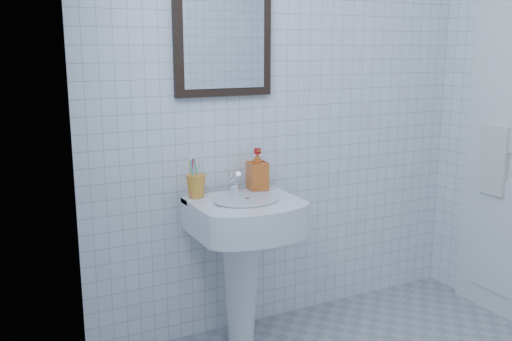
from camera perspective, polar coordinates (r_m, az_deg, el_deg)
wall_back at (r=3.00m, az=3.14°, el=7.92°), size 2.20×0.02×2.50m
wall_left at (r=1.46m, az=-10.54°, el=3.13°), size 0.02×2.40×2.50m
washbasin at (r=2.79m, az=-1.37°, el=-7.69°), size 0.51×0.37×0.78m
faucet at (r=2.79m, az=-2.22°, el=-1.37°), size 0.05×0.10×0.12m
toothbrush_cup at (r=2.72m, az=-6.01°, el=-1.57°), size 0.12×0.12×0.11m
soap_dispenser at (r=2.85m, az=0.14°, el=0.12°), size 0.10×0.11×0.21m
wall_mirror at (r=2.81m, az=-3.28°, el=13.75°), size 0.50×0.04×0.62m
towel_ring at (r=3.36m, az=23.19°, el=3.98°), size 0.01×0.18×0.18m
hand_towel at (r=3.37m, az=22.71°, el=0.94°), size 0.03×0.16×0.38m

